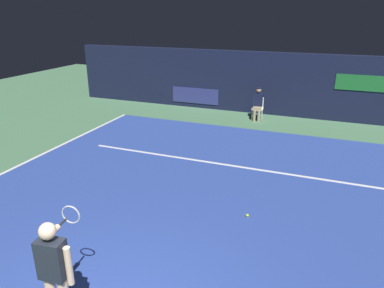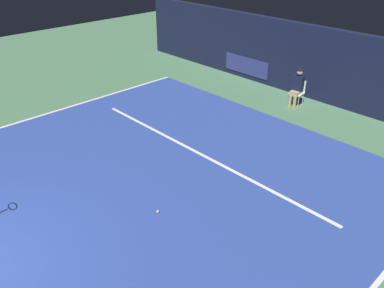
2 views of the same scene
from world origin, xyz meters
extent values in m
plane|color=#4C7A56|center=(0.00, 4.44, 0.00)|extent=(34.88, 34.88, 0.00)
cube|color=#2D479E|center=(0.00, 4.44, 0.01)|extent=(11.10, 10.89, 0.01)
cube|color=white|center=(-5.50, 4.44, 0.01)|extent=(0.10, 10.89, 0.01)
cube|color=white|center=(0.00, 6.35, 0.01)|extent=(8.66, 0.10, 0.01)
cube|color=#141933|center=(0.00, 12.33, 1.30)|extent=(17.97, 0.30, 2.60)
cube|color=navy|center=(-3.14, 12.17, 0.55)|extent=(2.20, 0.04, 0.70)
cube|color=#1E6B2D|center=(3.59, 12.17, 1.60)|extent=(1.80, 0.04, 0.60)
cube|color=#1E232D|center=(-0.49, 0.03, 1.20)|extent=(0.39, 0.26, 0.56)
sphere|color=beige|center=(-0.49, 0.03, 1.62)|extent=(0.22, 0.22, 0.22)
cylinder|color=beige|center=(-0.72, 0.22, 1.35)|extent=(0.15, 0.51, 0.09)
cylinder|color=beige|center=(-0.27, 0.08, 1.12)|extent=(0.09, 0.09, 0.56)
cylinder|color=black|center=(-0.75, 0.52, 1.35)|extent=(0.07, 0.30, 0.03)
torus|color=#B2B2B7|center=(-0.79, 0.80, 1.35)|extent=(0.30, 0.06, 0.30)
cube|color=white|center=(-0.09, 11.24, 0.46)|extent=(0.48, 0.44, 0.04)
cube|color=white|center=(-0.11, 11.44, 0.69)|extent=(0.42, 0.07, 0.42)
cylinder|color=#B2B2B7|center=(-0.26, 11.05, 0.23)|extent=(0.03, 0.03, 0.46)
cylinder|color=#B2B2B7|center=(0.11, 11.09, 0.23)|extent=(0.03, 0.03, 0.46)
cylinder|color=#B2B2B7|center=(-0.30, 11.39, 0.23)|extent=(0.03, 0.03, 0.46)
cylinder|color=#B2B2B7|center=(0.08, 11.43, 0.23)|extent=(0.03, 0.03, 0.46)
cube|color=tan|center=(-0.08, 11.16, 0.50)|extent=(0.36, 0.43, 0.14)
cylinder|color=tan|center=(-0.15, 10.98, 0.23)|extent=(0.11, 0.11, 0.46)
cylinder|color=tan|center=(0.03, 10.99, 0.23)|extent=(0.11, 0.11, 0.46)
cube|color=#141933|center=(-0.10, 11.28, 0.83)|extent=(0.36, 0.25, 0.52)
sphere|color=tan|center=(-0.10, 11.28, 1.21)|extent=(0.20, 0.20, 0.20)
cylinder|color=#141933|center=(-0.10, 11.28, 1.30)|extent=(0.19, 0.19, 0.04)
sphere|color=#CCE033|center=(1.24, 3.84, 0.05)|extent=(0.07, 0.07, 0.07)
camera|label=1|loc=(2.57, -2.86, 4.20)|focal=33.66mm
camera|label=2|loc=(6.85, -0.46, 5.63)|focal=37.17mm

